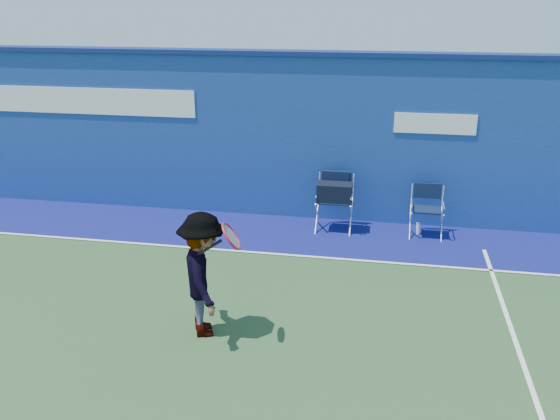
% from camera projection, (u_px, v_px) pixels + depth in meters
% --- Properties ---
extents(ground, '(80.00, 80.00, 0.00)m').
position_uv_depth(ground, '(129.00, 357.00, 6.92)').
color(ground, '#2C4B28').
rests_on(ground, ground).
extents(stadium_wall, '(24.00, 0.50, 3.08)m').
position_uv_depth(stadium_wall, '(237.00, 133.00, 11.21)').
color(stadium_wall, navy).
rests_on(stadium_wall, ground).
extents(out_of_bounds_strip, '(24.00, 1.80, 0.01)m').
position_uv_depth(out_of_bounds_strip, '(224.00, 230.00, 10.71)').
color(out_of_bounds_strip, navy).
rests_on(out_of_bounds_strip, ground).
extents(court_lines, '(24.00, 12.00, 0.01)m').
position_uv_depth(court_lines, '(149.00, 330.00, 7.47)').
color(court_lines, white).
rests_on(court_lines, out_of_bounds_strip).
extents(directors_chair_left, '(0.61, 0.57, 1.03)m').
position_uv_depth(directors_chair_left, '(334.00, 207.00, 10.59)').
color(directors_chair_left, silver).
rests_on(directors_chair_left, ground).
extents(directors_chair_right, '(0.54, 0.48, 0.90)m').
position_uv_depth(directors_chair_right, '(426.00, 221.00, 10.37)').
color(directors_chair_right, silver).
rests_on(directors_chair_right, ground).
extents(water_bottle, '(0.07, 0.07, 0.22)m').
position_uv_depth(water_bottle, '(418.00, 229.00, 10.49)').
color(water_bottle, white).
rests_on(water_bottle, ground).
extents(tennis_player, '(1.02, 1.17, 1.58)m').
position_uv_depth(tennis_player, '(203.00, 275.00, 7.18)').
color(tennis_player, '#EA4738').
rests_on(tennis_player, ground).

